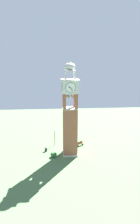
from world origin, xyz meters
TOP-DOWN VIEW (x-y plane):
  - ground at (0.00, 0.00)m, footprint 80.00×80.00m
  - clock_tower at (0.00, -0.00)m, footprint 3.37×3.37m
  - park_bench at (-2.64, -3.94)m, footprint 1.55×1.30m
  - lamp_post at (3.09, -4.79)m, footprint 0.36×0.36m
  - trash_bin at (5.01, -1.63)m, footprint 0.52×0.52m
  - shrub_near_entry at (3.36, 1.00)m, footprint 1.26×1.26m

SIDE VIEW (x-z plane):
  - ground at x=0.00m, z-range 0.00..0.00m
  - trash_bin at x=5.01m, z-range 0.00..0.80m
  - park_bench at x=-2.64m, z-range 0.01..0.96m
  - shrub_near_entry at x=3.36m, z-range 0.00..1.00m
  - lamp_post at x=3.09m, z-range 0.72..4.35m
  - clock_tower at x=0.00m, z-range -1.56..16.92m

